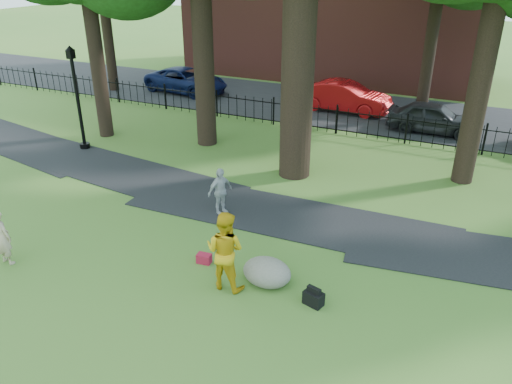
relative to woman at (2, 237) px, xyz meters
The scene contains 14 objects.
ground 4.85m from the woman, 17.82° to the left, with size 120.00×120.00×0.00m, color #3B6A25.
footpath 7.77m from the woman, 43.96° to the left, with size 36.00×2.60×0.03m, color black.
street 18.07m from the woman, 75.35° to the left, with size 80.00×7.00×0.02m, color black.
iron_fence 14.22m from the woman, 71.27° to the left, with size 44.00×0.04×1.20m.
woman is the anchor object (origin of this frame).
man 5.76m from the woman, 15.41° to the left, with size 0.96×0.75×1.97m, color gold.
pedestrian 5.94m from the woman, 52.12° to the left, with size 0.87×0.36×1.49m, color #A9A9AD.
boulder 6.71m from the woman, 17.98° to the left, with size 1.20×0.90×0.70m, color #5C564C.
lamppost 8.44m from the woman, 119.48° to the left, with size 0.41×0.41×4.09m.
backpack 7.89m from the woman, 12.89° to the left, with size 0.44×0.28×0.33m, color black.
red_bag 5.09m from the woman, 25.26° to the left, with size 0.36×0.23×0.25m, color maroon.
red_sedan 17.41m from the woman, 76.98° to the left, with size 1.58×4.53×1.49m, color #A70C0E.
navy_van 17.65m from the woman, 107.55° to the left, with size 2.25×4.89×1.36m, color #0C1640.
grey_car 17.60m from the woman, 61.65° to the left, with size 1.57×3.91×1.33m, color black.
Camera 1 is at (5.83, -8.49, 7.18)m, focal length 35.00 mm.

